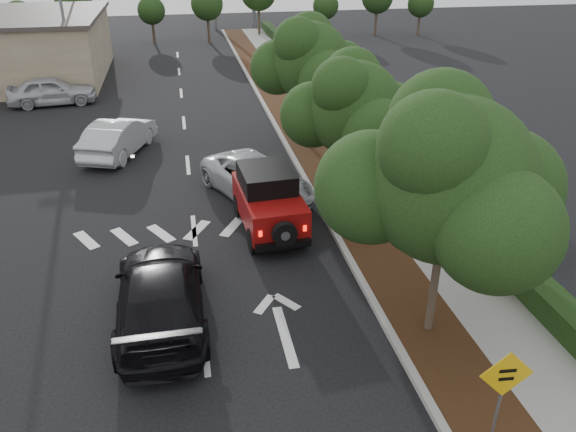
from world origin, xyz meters
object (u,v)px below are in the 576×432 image
object	(u,v)px
speed_hump_sign	(504,385)
silver_suv_ahead	(257,179)
red_jeep	(268,199)
black_suv_oncoming	(160,294)

from	to	relation	value
speed_hump_sign	silver_suv_ahead	bearing A→B (deg)	107.96
red_jeep	silver_suv_ahead	bearing A→B (deg)	86.62
red_jeep	silver_suv_ahead	world-z (taller)	red_jeep
black_suv_oncoming	speed_hump_sign	world-z (taller)	speed_hump_sign
speed_hump_sign	black_suv_oncoming	bearing A→B (deg)	145.00
black_suv_oncoming	silver_suv_ahead	bearing A→B (deg)	-117.19
red_jeep	silver_suv_ahead	distance (m)	2.54
black_suv_oncoming	speed_hump_sign	size ratio (longest dim) A/B	2.49
red_jeep	black_suv_oncoming	world-z (taller)	red_jeep
silver_suv_ahead	black_suv_oncoming	bearing A→B (deg)	-139.99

